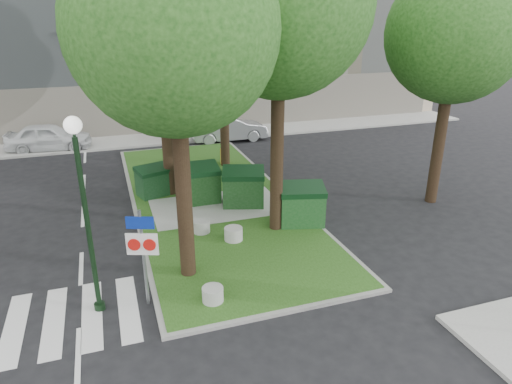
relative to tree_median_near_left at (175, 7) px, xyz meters
name	(u,v)px	position (x,y,z in m)	size (l,w,h in m)	color
ground	(266,316)	(1.41, -2.56, -7.32)	(120.00, 120.00, 0.00)	black
median_island	(211,199)	(1.91, 5.44, -7.26)	(6.00, 16.00, 0.12)	#214914
median_kerb	(211,199)	(1.91, 5.44, -7.27)	(6.30, 16.30, 0.10)	gray
building_sidewalk	(163,138)	(1.41, 15.94, -7.26)	(42.00, 3.00, 0.12)	#999993
zebra_crossing	(110,310)	(-2.34, -1.06, -7.31)	(5.00, 3.00, 0.01)	silver
apartment_building	(139,1)	(1.41, 23.44, 0.68)	(41.00, 12.00, 16.00)	tan
tree_median_near_left	(175,7)	(0.00, 0.00, 0.00)	(5.20, 5.20, 10.53)	black
tree_median_mid	(160,19)	(0.50, 6.50, -0.34)	(4.80, 4.80, 9.99)	black
tree_street_right	(459,19)	(10.50, 2.50, -0.33)	(5.00, 5.00, 10.06)	black
dumpster_a	(154,181)	(-0.25, 6.49, -6.60)	(1.58, 1.32, 1.25)	#0E3314
dumpster_b	(198,184)	(1.35, 5.20, -6.45)	(1.67, 1.17, 1.55)	#103810
dumpster_c	(243,187)	(2.95, 4.30, -6.47)	(1.89, 1.57, 1.51)	#103510
dumpster_d	(302,205)	(4.41, 2.00, -6.49)	(1.83, 1.49, 1.48)	#144217
bollard_left	(213,294)	(0.25, -1.66, -7.00)	(0.56, 0.56, 0.40)	#A5A6A1
bollard_right	(233,234)	(1.74, 1.52, -6.98)	(0.61, 0.61, 0.44)	#ADACA7
bollard_mid	(201,226)	(0.85, 2.44, -6.98)	(0.59, 0.59, 0.42)	#9A9A95
litter_bin	(225,156)	(3.65, 9.73, -6.82)	(0.43, 0.43, 0.75)	gold
street_lamp	(83,195)	(-2.58, -0.90, -4.13)	(0.40, 0.40, 5.08)	black
traffic_sign_pole	(143,245)	(-1.36, -1.04, -5.59)	(0.77, 0.32, 2.70)	slate
car_white	(49,137)	(-4.92, 15.52, -6.55)	(1.80, 4.49, 1.53)	white
car_silver	(229,129)	(5.14, 14.28, -6.56)	(1.60, 4.59, 1.51)	gray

